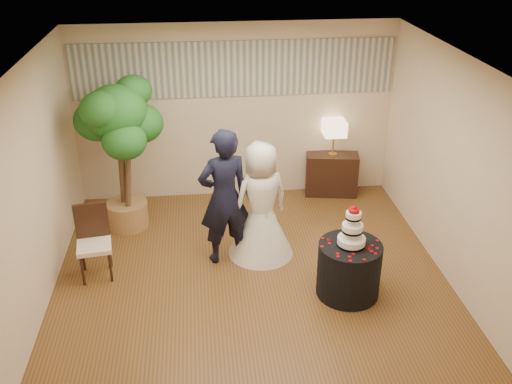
{
  "coord_description": "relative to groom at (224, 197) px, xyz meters",
  "views": [
    {
      "loc": [
        -0.59,
        -6.04,
        4.31
      ],
      "look_at": [
        0.1,
        0.4,
        1.05
      ],
      "focal_mm": 40.0,
      "sensor_mm": 36.0,
      "label": 1
    }
  ],
  "objects": [
    {
      "name": "ficus_tree",
      "position": [
        -1.4,
        1.05,
        0.2
      ],
      "size": [
        1.44,
        1.44,
        2.28
      ],
      "primitive_type": null,
      "rotation": [
        0.0,
        0.0,
        0.42
      ],
      "color": "#226220",
      "rests_on": "floor"
    },
    {
      "name": "wedding_cake",
      "position": [
        1.45,
        -0.94,
        0.02
      ],
      "size": [
        0.34,
        0.34,
        0.53
      ],
      "primitive_type": null,
      "color": "white",
      "rests_on": "cake_table"
    },
    {
      "name": "wall_front",
      "position": [
        0.3,
        -3.02,
        0.46
      ],
      "size": [
        5.0,
        0.06,
        2.8
      ],
      "primitive_type": "cube",
      "color": "beige",
      "rests_on": "ground"
    },
    {
      "name": "side_chair",
      "position": [
        -1.67,
        -0.23,
        -0.46
      ],
      "size": [
        0.5,
        0.52,
        0.96
      ],
      "primitive_type": null,
      "rotation": [
        0.0,
        0.0,
        0.14
      ],
      "color": "black",
      "rests_on": "floor"
    },
    {
      "name": "table_lamp",
      "position": [
        1.86,
        1.78,
        0.05
      ],
      "size": [
        0.35,
        0.35,
        0.58
      ],
      "primitive_type": null,
      "color": "beige",
      "rests_on": "console"
    },
    {
      "name": "wall_left",
      "position": [
        -2.2,
        -0.52,
        0.46
      ],
      "size": [
        0.06,
        5.0,
        2.8
      ],
      "primitive_type": "cube",
      "color": "beige",
      "rests_on": "ground"
    },
    {
      "name": "mural_border",
      "position": [
        0.3,
        1.96,
        1.16
      ],
      "size": [
        4.9,
        0.02,
        0.85
      ],
      "primitive_type": "cube",
      "color": "#A3A293",
      "rests_on": "wall_back"
    },
    {
      "name": "floor",
      "position": [
        0.3,
        -0.52,
        -0.94
      ],
      "size": [
        5.0,
        5.0,
        0.0
      ],
      "primitive_type": "cube",
      "color": "brown",
      "rests_on": "ground"
    },
    {
      "name": "ceiling",
      "position": [
        0.3,
        -0.52,
        1.86
      ],
      "size": [
        5.0,
        5.0,
        0.0
      ],
      "primitive_type": "cube",
      "color": "white",
      "rests_on": "wall_back"
    },
    {
      "name": "cake_table",
      "position": [
        1.45,
        -0.94,
        -0.59
      ],
      "size": [
        0.89,
        0.89,
        0.69
      ],
      "primitive_type": "cylinder",
      "rotation": [
        0.0,
        0.0,
        0.16
      ],
      "color": "black",
      "rests_on": "floor"
    },
    {
      "name": "bride",
      "position": [
        0.49,
        0.09,
        -0.12
      ],
      "size": [
        1.17,
        1.17,
        1.63
      ],
      "primitive_type": "imported",
      "rotation": [
        0.0,
        0.0,
        3.52
      ],
      "color": "white",
      "rests_on": "floor"
    },
    {
      "name": "wall_back",
      "position": [
        0.3,
        1.98,
        0.46
      ],
      "size": [
        5.0,
        0.06,
        2.8
      ],
      "primitive_type": "cube",
      "color": "beige",
      "rests_on": "ground"
    },
    {
      "name": "groom",
      "position": [
        0.0,
        0.0,
        0.0
      ],
      "size": [
        0.78,
        0.62,
        1.87
      ],
      "primitive_type": "imported",
      "rotation": [
        0.0,
        0.0,
        3.43
      ],
      "color": "black",
      "rests_on": "floor"
    },
    {
      "name": "wall_right",
      "position": [
        2.8,
        -0.52,
        0.46
      ],
      "size": [
        0.06,
        5.0,
        2.8
      ],
      "primitive_type": "cube",
      "color": "beige",
      "rests_on": "ground"
    },
    {
      "name": "console",
      "position": [
        1.86,
        1.78,
        -0.59
      ],
      "size": [
        0.89,
        0.51,
        0.7
      ],
      "primitive_type": "cube",
      "rotation": [
        0.0,
        0.0,
        -0.16
      ],
      "color": "black",
      "rests_on": "floor"
    }
  ]
}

